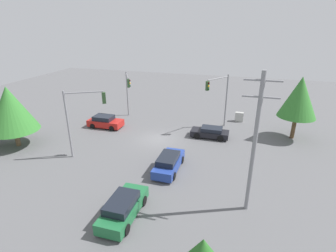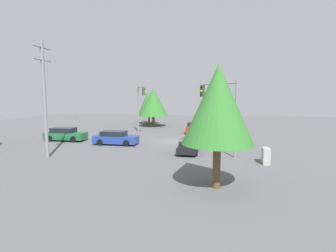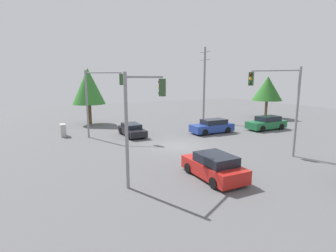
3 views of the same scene
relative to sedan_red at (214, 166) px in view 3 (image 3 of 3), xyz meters
The scene contains 12 objects.
ground_plane 7.68m from the sedan_red, 13.17° to the right, with size 80.00×80.00×0.00m, color #5B5B5E.
sedan_red is the anchor object (origin of this frame).
sedan_blue 12.99m from the sedan_red, 35.72° to the right, with size 1.91×4.70×1.47m.
sedan_dark 13.08m from the sedan_red, ahead, with size 4.24×1.85×1.24m.
sedan_green 17.05m from the sedan_red, 56.83° to the right, with size 1.95×4.72×1.53m.
traffic_signal_main 14.45m from the sedan_red, 14.44° to the left, with size 2.30×3.24×6.56m.
traffic_signal_cross 8.45m from the sedan_red, 74.44° to the right, with size 3.35×2.04×6.62m.
traffic_signal_aux 5.39m from the sedan_red, 68.02° to the left, with size 1.91×3.11×6.13m.
utility_pole_tall 20.98m from the sedan_red, 32.54° to the right, with size 2.20×0.28×9.74m.
electrical_cabinet 17.42m from the sedan_red, 23.22° to the left, with size 1.06×0.53×1.24m, color #B2B2AD.
tree_right 26.22m from the sedan_red, 53.18° to the right, with size 4.19×4.19×6.02m.
tree_behind 22.64m from the sedan_red, ahead, with size 4.04×4.04×7.01m.
Camera 3 is at (-19.36, 10.74, 5.85)m, focal length 28.00 mm.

